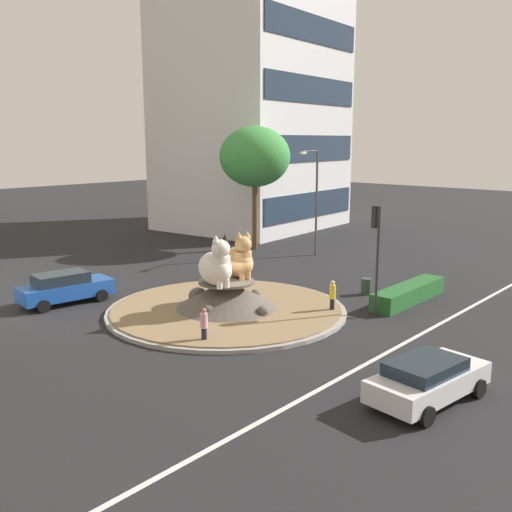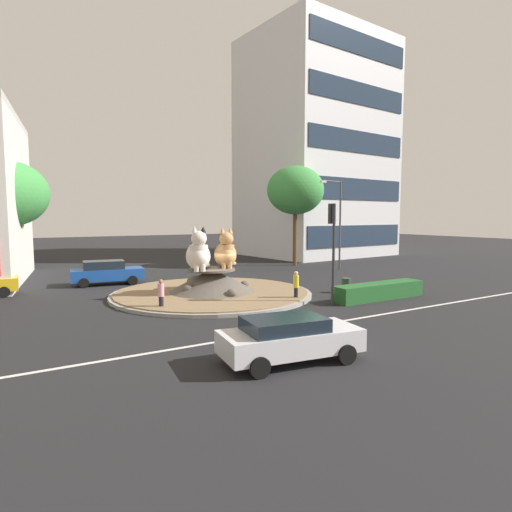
{
  "view_description": "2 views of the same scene",
  "coord_description": "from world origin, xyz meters",
  "px_view_note": "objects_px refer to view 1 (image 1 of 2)",
  "views": [
    {
      "loc": [
        -19.59,
        -19.34,
        8.37
      ],
      "look_at": [
        1.62,
        -0.5,
        2.64
      ],
      "focal_mm": 40.55,
      "sensor_mm": 36.0,
      "label": 1
    },
    {
      "loc": [
        -10.64,
        -22.87,
        4.69
      ],
      "look_at": [
        2.14,
        -1.51,
        2.36
      ],
      "focal_mm": 30.04,
      "sensor_mm": 36.0,
      "label": 2
    }
  ],
  "objects_px": {
    "cat_statue_white": "(216,266)",
    "cat_statue_calico": "(239,260)",
    "pedestrian_yellow_shirt": "(332,296)",
    "pedestrian_pink_shirt": "(204,325)",
    "sedan_on_far_lane": "(428,379)",
    "traffic_light_mast": "(376,240)",
    "office_tower": "(253,93)",
    "second_tree_near_tower": "(255,157)",
    "streetlight_arm": "(315,194)",
    "litter_bin": "(366,286)",
    "parked_car_right": "(65,287)"
  },
  "relations": [
    {
      "from": "cat_statue_white",
      "to": "pedestrian_pink_shirt",
      "type": "height_order",
      "value": "cat_statue_white"
    },
    {
      "from": "streetlight_arm",
      "to": "pedestrian_pink_shirt",
      "type": "distance_m",
      "value": 20.14
    },
    {
      "from": "parked_car_right",
      "to": "office_tower",
      "type": "bearing_deg",
      "value": 29.77
    },
    {
      "from": "cat_statue_calico",
      "to": "traffic_light_mast",
      "type": "xyz_separation_m",
      "value": [
        3.35,
        -5.74,
        1.23
      ]
    },
    {
      "from": "traffic_light_mast",
      "to": "parked_car_right",
      "type": "bearing_deg",
      "value": 42.7
    },
    {
      "from": "cat_statue_calico",
      "to": "traffic_light_mast",
      "type": "relative_size",
      "value": 0.47
    },
    {
      "from": "pedestrian_yellow_shirt",
      "to": "cat_statue_calico",
      "type": "bearing_deg",
      "value": 98.4
    },
    {
      "from": "streetlight_arm",
      "to": "traffic_light_mast",
      "type": "bearing_deg",
      "value": 35.92
    },
    {
      "from": "second_tree_near_tower",
      "to": "streetlight_arm",
      "type": "bearing_deg",
      "value": -79.86
    },
    {
      "from": "second_tree_near_tower",
      "to": "pedestrian_pink_shirt",
      "type": "relative_size",
      "value": 5.92
    },
    {
      "from": "second_tree_near_tower",
      "to": "pedestrian_yellow_shirt",
      "type": "distance_m",
      "value": 18.57
    },
    {
      "from": "pedestrian_yellow_shirt",
      "to": "parked_car_right",
      "type": "relative_size",
      "value": 0.35
    },
    {
      "from": "office_tower",
      "to": "litter_bin",
      "type": "xyz_separation_m",
      "value": [
        -14.95,
        -21.78,
        -12.2
      ]
    },
    {
      "from": "pedestrian_pink_shirt",
      "to": "pedestrian_yellow_shirt",
      "type": "bearing_deg",
      "value": 56.8
    },
    {
      "from": "traffic_light_mast",
      "to": "sedan_on_far_lane",
      "type": "xyz_separation_m",
      "value": [
        -7.08,
        -6.12,
        -2.91
      ]
    },
    {
      "from": "cat_statue_white",
      "to": "pedestrian_yellow_shirt",
      "type": "xyz_separation_m",
      "value": [
        4.1,
        -3.83,
        -1.6
      ]
    },
    {
      "from": "cat_statue_calico",
      "to": "second_tree_near_tower",
      "type": "relative_size",
      "value": 0.27
    },
    {
      "from": "cat_statue_white",
      "to": "parked_car_right",
      "type": "relative_size",
      "value": 0.53
    },
    {
      "from": "cat_statue_white",
      "to": "pedestrian_pink_shirt",
      "type": "relative_size",
      "value": 1.64
    },
    {
      "from": "traffic_light_mast",
      "to": "pedestrian_yellow_shirt",
      "type": "distance_m",
      "value": 3.43
    },
    {
      "from": "cat_statue_white",
      "to": "office_tower",
      "type": "bearing_deg",
      "value": 145.74
    },
    {
      "from": "cat_statue_calico",
      "to": "litter_bin",
      "type": "height_order",
      "value": "cat_statue_calico"
    },
    {
      "from": "streetlight_arm",
      "to": "pedestrian_pink_shirt",
      "type": "relative_size",
      "value": 4.85
    },
    {
      "from": "streetlight_arm",
      "to": "parked_car_right",
      "type": "height_order",
      "value": "streetlight_arm"
    },
    {
      "from": "office_tower",
      "to": "pedestrian_pink_shirt",
      "type": "height_order",
      "value": "office_tower"
    },
    {
      "from": "traffic_light_mast",
      "to": "litter_bin",
      "type": "bearing_deg",
      "value": -44.97
    },
    {
      "from": "streetlight_arm",
      "to": "pedestrian_yellow_shirt",
      "type": "xyz_separation_m",
      "value": [
        -11.15,
        -9.21,
        -3.59
      ]
    },
    {
      "from": "cat_statue_calico",
      "to": "litter_bin",
      "type": "xyz_separation_m",
      "value": [
        6.52,
        -3.42,
        -2.03
      ]
    },
    {
      "from": "pedestrian_pink_shirt",
      "to": "parked_car_right",
      "type": "xyz_separation_m",
      "value": [
        -0.53,
        9.91,
        0.01
      ]
    },
    {
      "from": "office_tower",
      "to": "pedestrian_yellow_shirt",
      "type": "distance_m",
      "value": 31.83
    },
    {
      "from": "cat_statue_white",
      "to": "cat_statue_calico",
      "type": "relative_size",
      "value": 1.04
    },
    {
      "from": "sedan_on_far_lane",
      "to": "traffic_light_mast",
      "type": "bearing_deg",
      "value": 48.68
    },
    {
      "from": "office_tower",
      "to": "second_tree_near_tower",
      "type": "height_order",
      "value": "office_tower"
    },
    {
      "from": "cat_statue_white",
      "to": "office_tower",
      "type": "height_order",
      "value": "office_tower"
    },
    {
      "from": "litter_bin",
      "to": "pedestrian_yellow_shirt",
      "type": "bearing_deg",
      "value": -170.92
    },
    {
      "from": "second_tree_near_tower",
      "to": "parked_car_right",
      "type": "xyz_separation_m",
      "value": [
        -17.9,
        -2.75,
        -6.23
      ]
    },
    {
      "from": "second_tree_near_tower",
      "to": "streetlight_arm",
      "type": "distance_m",
      "value": 5.69
    },
    {
      "from": "cat_statue_white",
      "to": "sedan_on_far_lane",
      "type": "xyz_separation_m",
      "value": [
        -1.84,
        -11.58,
        -1.73
      ]
    },
    {
      "from": "cat_statue_white",
      "to": "pedestrian_pink_shirt",
      "type": "distance_m",
      "value": 4.13
    },
    {
      "from": "pedestrian_pink_shirt",
      "to": "sedan_on_far_lane",
      "type": "distance_m",
      "value": 9.36
    },
    {
      "from": "traffic_light_mast",
      "to": "parked_car_right",
      "type": "distance_m",
      "value": 16.0
    },
    {
      "from": "traffic_light_mast",
      "to": "pedestrian_yellow_shirt",
      "type": "relative_size",
      "value": 3.15
    },
    {
      "from": "office_tower",
      "to": "second_tree_near_tower",
      "type": "distance_m",
      "value": 13.43
    },
    {
      "from": "traffic_light_mast",
      "to": "sedan_on_far_lane",
      "type": "height_order",
      "value": "traffic_light_mast"
    },
    {
      "from": "office_tower",
      "to": "sedan_on_far_lane",
      "type": "height_order",
      "value": "office_tower"
    },
    {
      "from": "office_tower",
      "to": "parked_car_right",
      "type": "xyz_separation_m",
      "value": [
        -26.89,
        -11.02,
        -11.8
      ]
    },
    {
      "from": "streetlight_arm",
      "to": "pedestrian_yellow_shirt",
      "type": "bearing_deg",
      "value": 28.2
    },
    {
      "from": "cat_statue_calico",
      "to": "pedestrian_yellow_shirt",
      "type": "relative_size",
      "value": 1.47
    },
    {
      "from": "cat_statue_calico",
      "to": "pedestrian_pink_shirt",
      "type": "xyz_separation_m",
      "value": [
        -4.89,
        -2.58,
        -1.63
      ]
    },
    {
      "from": "pedestrian_pink_shirt",
      "to": "parked_car_right",
      "type": "relative_size",
      "value": 0.32
    }
  ]
}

